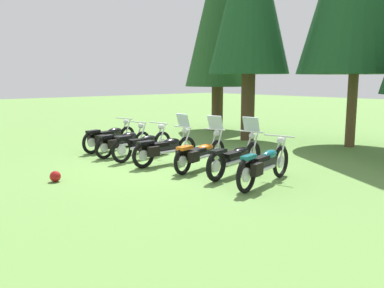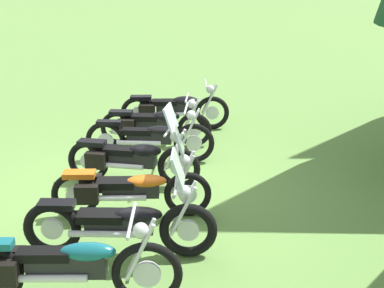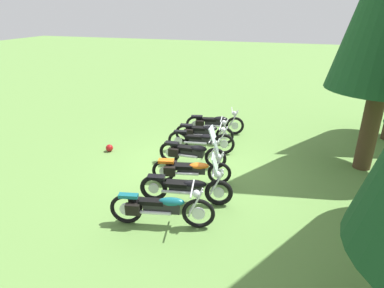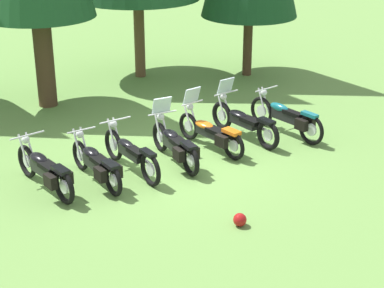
# 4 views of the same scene
# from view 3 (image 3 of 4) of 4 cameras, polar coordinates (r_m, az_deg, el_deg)

# --- Properties ---
(ground_plane) EXTENTS (80.00, 80.00, 0.00)m
(ground_plane) POSITION_cam_3_polar(r_m,az_deg,el_deg) (10.37, 0.54, -3.95)
(ground_plane) COLOR #608C42
(motorcycle_0) EXTENTS (0.93, 2.25, 1.01)m
(motorcycle_0) POSITION_cam_3_polar(r_m,az_deg,el_deg) (12.89, 3.81, 3.70)
(motorcycle_0) COLOR black
(motorcycle_0) RESTS_ON ground_plane
(motorcycle_1) EXTENTS (0.75, 2.16, 0.99)m
(motorcycle_1) POSITION_cam_3_polar(r_m,az_deg,el_deg) (11.98, 1.94, 2.14)
(motorcycle_1) COLOR black
(motorcycle_1) RESTS_ON ground_plane
(motorcycle_2) EXTENTS (0.75, 2.31, 1.02)m
(motorcycle_2) POSITION_cam_3_polar(r_m,az_deg,el_deg) (11.20, 1.64, 0.63)
(motorcycle_2) COLOR black
(motorcycle_2) RESTS_ON ground_plane
(motorcycle_3) EXTENTS (0.70, 2.20, 1.36)m
(motorcycle_3) POSITION_cam_3_polar(r_m,az_deg,el_deg) (10.27, -0.12, -1.37)
(motorcycle_3) COLOR black
(motorcycle_3) RESTS_ON ground_plane
(motorcycle_4) EXTENTS (0.88, 2.22, 1.35)m
(motorcycle_4) POSITION_cam_3_polar(r_m,az_deg,el_deg) (9.26, -0.34, -4.31)
(motorcycle_4) COLOR black
(motorcycle_4) RESTS_ON ground_plane
(motorcycle_5) EXTENTS (0.79, 2.37, 1.37)m
(motorcycle_5) POSITION_cam_3_polar(r_m,az_deg,el_deg) (8.34, -0.92, -7.54)
(motorcycle_5) COLOR black
(motorcycle_5) RESTS_ON ground_plane
(motorcycle_6) EXTENTS (0.88, 2.39, 1.03)m
(motorcycle_6) POSITION_cam_3_polar(r_m,az_deg,el_deg) (7.58, -5.63, -10.97)
(motorcycle_6) COLOR black
(motorcycle_6) RESTS_ON ground_plane
(dropped_helmet) EXTENTS (0.25, 0.25, 0.25)m
(dropped_helmet) POSITION_cam_3_polar(r_m,az_deg,el_deg) (11.75, -14.18, -0.68)
(dropped_helmet) COLOR maroon
(dropped_helmet) RESTS_ON ground_plane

